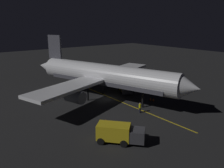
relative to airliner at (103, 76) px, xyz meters
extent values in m
cube|color=black|center=(-0.19, 0.55, -4.75)|extent=(180.00, 180.00, 0.20)
cube|color=gold|center=(-1.55, 4.55, -4.64)|extent=(0.67, 29.86, 0.01)
cylinder|color=white|center=(-0.19, 0.55, 0.20)|extent=(13.22, 28.59, 4.13)
cube|color=#4C4C56|center=(-0.19, 0.55, -0.94)|extent=(11.63, 24.43, 0.74)
cone|color=white|center=(-5.25, 15.34, 0.20)|extent=(4.89, 4.43, 4.04)
cone|color=white|center=(5.07, -14.83, 0.20)|extent=(5.12, 5.89, 3.71)
cube|color=#4C4C56|center=(4.15, -12.13, 4.76)|extent=(1.51, 3.52, 5.00)
cube|color=white|center=(-8.31, -3.75, -0.42)|extent=(14.83, 9.08, 0.50)
cylinder|color=slate|center=(-8.03, -2.39, -1.82)|extent=(3.02, 3.71, 2.10)
cube|color=white|center=(8.87, 2.12, -0.42)|extent=(14.83, 9.08, 0.50)
cylinder|color=slate|center=(7.81, 3.03, -1.82)|extent=(3.02, 3.71, 2.10)
cylinder|color=black|center=(-2.75, 8.04, -3.26)|extent=(0.46, 0.46, 2.78)
cylinder|color=black|center=(-1.74, -2.56, -3.26)|extent=(0.46, 0.46, 2.78)
cylinder|color=black|center=(2.94, -0.96, -3.26)|extent=(0.46, 0.46, 2.78)
cube|color=gold|center=(8.62, 14.28, -3.24)|extent=(4.25, 4.43, 1.91)
cube|color=#38383D|center=(6.68, 16.48, -3.45)|extent=(2.69, 2.67, 1.50)
cylinder|color=black|center=(7.68, 15.35, -4.20)|extent=(2.33, 2.20, 0.90)
cylinder|color=black|center=(9.56, 13.22, -4.20)|extent=(2.33, 2.20, 0.90)
cube|color=gold|center=(-6.47, -1.17, -3.11)|extent=(3.75, 4.40, 2.17)
cube|color=#38383D|center=(-5.05, 1.29, -3.45)|extent=(2.63, 2.56, 1.50)
cylinder|color=black|center=(-5.79, 0.01, -4.20)|extent=(2.45, 1.94, 0.90)
cylinder|color=black|center=(-7.14, -2.34, -4.20)|extent=(2.45, 1.94, 0.90)
cylinder|color=black|center=(-0.63, 9.53, -4.22)|extent=(0.32, 0.32, 0.85)
cylinder|color=yellow|center=(-0.63, 9.53, -3.47)|extent=(0.40, 0.40, 0.65)
sphere|color=tan|center=(-0.63, 9.53, -3.03)|extent=(0.24, 0.24, 0.24)
cone|color=#EA590F|center=(6.08, 9.16, -4.37)|extent=(0.36, 0.36, 0.55)
cube|color=black|center=(6.08, 9.16, -4.63)|extent=(0.50, 0.50, 0.03)
cone|color=#EA590F|center=(-4.87, 5.70, -4.37)|extent=(0.36, 0.36, 0.55)
cube|color=black|center=(-4.87, 5.70, -4.63)|extent=(0.50, 0.50, 0.03)
cone|color=#EA590F|center=(-6.49, 6.46, -4.37)|extent=(0.36, 0.36, 0.55)
cube|color=black|center=(-6.49, 6.46, -4.63)|extent=(0.50, 0.50, 0.03)
cone|color=#EA590F|center=(-6.85, 6.87, -4.37)|extent=(0.36, 0.36, 0.55)
cube|color=black|center=(-6.85, 6.87, -4.63)|extent=(0.50, 0.50, 0.03)
camera|label=1|loc=(24.16, 34.08, 9.75)|focal=35.91mm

